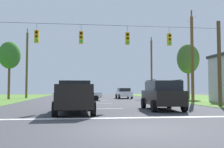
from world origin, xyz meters
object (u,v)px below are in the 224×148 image
object	(u,v)px
utility_pole_far_right	(152,67)
utility_pole_far_left	(27,64)
suv_black	(162,94)
overhead_signal_span	(107,57)
tree_roadside_far_right	(10,55)
utility_pole_mid_right	(192,58)
distant_car_crossing_white	(124,93)
distant_car_oncoming	(84,94)
pickup_truck	(75,97)
tree_roadside_right	(188,59)

from	to	relation	value
utility_pole_far_right	utility_pole_far_left	size ratio (longest dim) A/B	0.94
suv_black	utility_pole_far_left	size ratio (longest dim) A/B	0.47
overhead_signal_span	tree_roadside_far_right	distance (m)	20.06
utility_pole_mid_right	distant_car_crossing_white	bearing A→B (deg)	114.74
distant_car_oncoming	utility_pole_mid_right	distance (m)	13.37
utility_pole_far_right	utility_pole_far_left	bearing A→B (deg)	-176.42
distant_car_oncoming	pickup_truck	bearing A→B (deg)	-92.37
pickup_truck	distant_car_crossing_white	world-z (taller)	pickup_truck
tree_roadside_far_right	suv_black	bearing A→B (deg)	-50.85
suv_black	distant_car_crossing_white	distance (m)	20.19
utility_pole_mid_right	utility_pole_far_right	xyz separation A→B (m)	(-0.27, 14.90, 0.23)
utility_pole_far_left	utility_pole_far_right	bearing A→B (deg)	3.58
pickup_truck	distant_car_crossing_white	bearing A→B (deg)	73.13
pickup_truck	tree_roadside_far_right	distance (m)	22.81
tree_roadside_far_right	pickup_truck	bearing A→B (deg)	-65.25
suv_black	utility_pole_mid_right	world-z (taller)	utility_pole_mid_right
pickup_truck	utility_pole_far_left	size ratio (longest dim) A/B	0.52
distant_car_crossing_white	distant_car_oncoming	size ratio (longest dim) A/B	0.98
overhead_signal_span	utility_pole_mid_right	distance (m)	11.34
pickup_truck	suv_black	size ratio (longest dim) A/B	1.11
utility_pole_mid_right	distant_car_oncoming	bearing A→B (deg)	151.99
pickup_truck	utility_pole_mid_right	bearing A→B (deg)	39.91
utility_pole_mid_right	overhead_signal_span	bearing A→B (deg)	-148.16
suv_black	utility_pole_far_left	bearing A→B (deg)	121.65
utility_pole_mid_right	utility_pole_far_left	world-z (taller)	utility_pole_far_left
distant_car_crossing_white	utility_pole_far_left	world-z (taller)	utility_pole_far_left
utility_pole_mid_right	utility_pole_far_left	distance (m)	23.99
utility_pole_mid_right	utility_pole_far_right	world-z (taller)	utility_pole_far_right
pickup_truck	utility_pole_far_right	distance (m)	27.79
utility_pole_mid_right	tree_roadside_right	size ratio (longest dim) A/B	1.25
overhead_signal_span	utility_pole_far_left	size ratio (longest dim) A/B	1.79
pickup_truck	tree_roadside_right	size ratio (longest dim) A/B	0.70
tree_roadside_right	pickup_truck	bearing A→B (deg)	-128.89
distant_car_crossing_white	suv_black	bearing A→B (deg)	-91.84
distant_car_oncoming	utility_pole_far_left	xyz separation A→B (m)	(-8.41, 7.68, 4.25)
pickup_truck	suv_black	xyz separation A→B (m)	(5.93, 1.49, 0.09)
utility_pole_far_right	tree_roadside_far_right	distance (m)	21.54
tree_roadside_right	utility_pole_far_left	bearing A→B (deg)	168.86
overhead_signal_span	tree_roadside_right	size ratio (longest dim) A/B	2.40
tree_roadside_right	tree_roadside_far_right	xyz separation A→B (m)	(-24.75, 1.10, 0.27)
utility_pole_far_right	tree_roadside_right	distance (m)	6.93
distant_car_crossing_white	utility_pole_far_right	distance (m)	7.32
overhead_signal_span	utility_pole_mid_right	size ratio (longest dim) A/B	1.91
pickup_truck	tree_roadside_right	xyz separation A→B (m)	(15.43, 19.12, 4.69)
distant_car_crossing_white	utility_pole_mid_right	bearing A→B (deg)	-65.26
suv_black	tree_roadside_far_right	size ratio (longest dim) A/B	0.62
utility_pole_mid_right	tree_roadside_right	xyz separation A→B (m)	(3.47, 9.12, 0.97)
tree_roadside_far_right	utility_pole_mid_right	bearing A→B (deg)	-25.66
pickup_truck	tree_roadside_right	bearing A→B (deg)	51.11
overhead_signal_span	utility_pole_far_right	world-z (taller)	utility_pole_far_right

